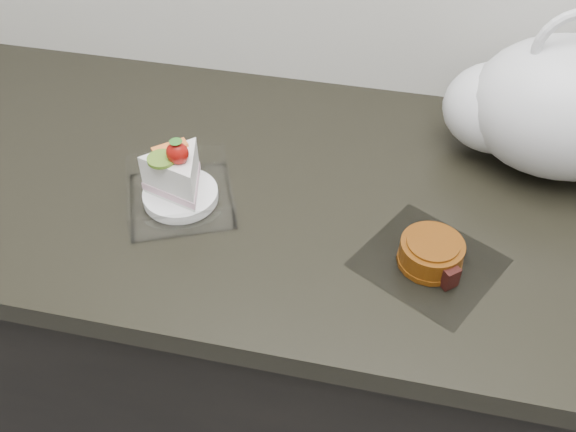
{
  "coord_description": "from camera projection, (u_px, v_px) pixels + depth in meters",
  "views": [
    {
      "loc": [
        0.05,
        0.93,
        1.59
      ],
      "look_at": [
        -0.09,
        1.58,
        0.94
      ],
      "focal_mm": 40.0,
      "sensor_mm": 36.0,
      "label": 1
    }
  ],
  "objects": [
    {
      "name": "cake_tray",
      "position": [
        179.0,
        185.0,
        0.99
      ],
      "size": [
        0.21,
        0.21,
        0.13
      ],
      "rotation": [
        0.0,
        0.0,
        0.41
      ],
      "color": "white",
      "rests_on": "counter"
    },
    {
      "name": "plastic_bag",
      "position": [
        552.0,
        107.0,
        1.01
      ],
      "size": [
        0.35,
        0.25,
        0.28
      ],
      "rotation": [
        0.0,
        0.0,
        0.05
      ],
      "color": "silver",
      "rests_on": "counter"
    },
    {
      "name": "counter",
      "position": [
        343.0,
        354.0,
        1.33
      ],
      "size": [
        2.04,
        0.64,
        0.9
      ],
      "color": "black",
      "rests_on": "ground"
    },
    {
      "name": "mooncake_wrap",
      "position": [
        431.0,
        255.0,
        0.91
      ],
      "size": [
        0.24,
        0.23,
        0.04
      ],
      "rotation": [
        0.0,
        0.0,
        -0.33
      ],
      "color": "white",
      "rests_on": "counter"
    }
  ]
}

